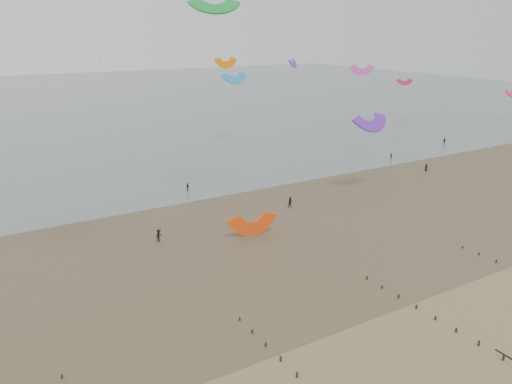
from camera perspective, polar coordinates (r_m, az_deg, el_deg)
ground at (r=54.59m, az=18.21°, el=-15.60°), size 500.00×500.00×0.00m
sea_and_shore at (r=76.47m, az=-3.50°, el=-4.61°), size 500.00×665.00×0.03m
kitesurfers at (r=96.26m, az=4.40°, el=0.74°), size 128.38×23.88×1.90m
grounded_kite at (r=75.55m, az=-0.40°, el=-4.87°), size 7.24×5.99×3.63m
kites_airborne at (r=115.69m, az=-23.30°, el=12.89°), size 262.01×117.23×42.52m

